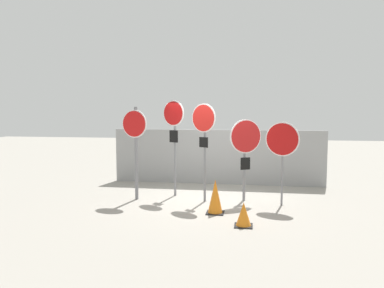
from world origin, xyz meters
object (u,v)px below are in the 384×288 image
(stop_sign_3, at_px, (245,143))
(traffic_cone_0, at_px, (215,197))
(stop_sign_0, at_px, (135,137))
(stop_sign_1, at_px, (174,126))
(traffic_cone_1, at_px, (244,214))
(stop_sign_4, at_px, (282,143))
(stop_sign_2, at_px, (204,129))

(stop_sign_3, distance_m, traffic_cone_0, 1.79)
(stop_sign_0, bearing_deg, stop_sign_1, 46.93)
(traffic_cone_0, bearing_deg, traffic_cone_1, -52.65)
(stop_sign_3, xyz_separation_m, stop_sign_4, (0.88, -0.35, 0.05))
(stop_sign_2, bearing_deg, traffic_cone_1, -30.68)
(stop_sign_1, xyz_separation_m, traffic_cone_1, (1.92, -2.40, -1.66))
(stop_sign_3, bearing_deg, stop_sign_2, 165.97)
(stop_sign_1, height_order, traffic_cone_1, stop_sign_1)
(stop_sign_1, bearing_deg, stop_sign_0, -119.93)
(stop_sign_4, relative_size, traffic_cone_0, 2.65)
(stop_sign_1, distance_m, stop_sign_2, 1.04)
(stop_sign_1, bearing_deg, stop_sign_2, -4.77)
(traffic_cone_0, distance_m, traffic_cone_1, 1.08)
(stop_sign_1, relative_size, stop_sign_4, 1.26)
(stop_sign_3, height_order, traffic_cone_0, stop_sign_3)
(stop_sign_1, bearing_deg, stop_sign_3, 18.76)
(traffic_cone_0, bearing_deg, stop_sign_4, 30.77)
(traffic_cone_1, bearing_deg, stop_sign_0, 147.12)
(traffic_cone_1, bearing_deg, traffic_cone_0, 127.35)
(stop_sign_4, bearing_deg, stop_sign_3, 178.67)
(stop_sign_0, xyz_separation_m, stop_sign_2, (1.77, 0.03, 0.22))
(stop_sign_0, height_order, traffic_cone_0, stop_sign_0)
(stop_sign_0, distance_m, stop_sign_1, 1.10)
(stop_sign_2, bearing_deg, stop_sign_1, 177.83)
(stop_sign_2, bearing_deg, stop_sign_3, 44.26)
(traffic_cone_0, bearing_deg, stop_sign_0, 155.96)
(stop_sign_2, bearing_deg, stop_sign_0, -149.21)
(stop_sign_0, bearing_deg, traffic_cone_0, -9.88)
(stop_sign_4, bearing_deg, stop_sign_1, -172.49)
(stop_sign_3, distance_m, stop_sign_4, 0.95)
(stop_sign_0, height_order, stop_sign_1, stop_sign_1)
(stop_sign_1, bearing_deg, stop_sign_4, 14.42)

